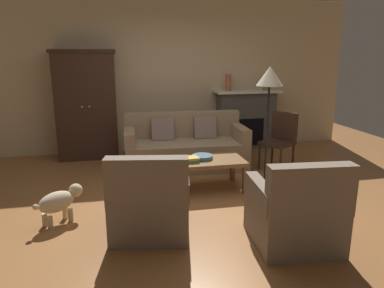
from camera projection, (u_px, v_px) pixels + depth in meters
ground_plane at (192, 197)px, 4.56m from camera, size 9.60×9.60×0.00m
back_wall at (164, 76)px, 6.64m from camera, size 7.20×0.10×2.80m
fireplace at (246, 119)px, 6.92m from camera, size 1.26×0.48×1.12m
armoire at (87, 105)px, 6.16m from camera, size 1.06×0.57×1.86m
couch at (185, 148)px, 5.75m from camera, size 1.95×0.92×0.86m
coffee_table at (203, 163)px, 4.76m from camera, size 1.10×0.60×0.42m
fruit_bowl at (202, 157)px, 4.77m from camera, size 0.28×0.28×0.05m
book_stack at (189, 160)px, 4.63m from camera, size 0.26×0.19×0.06m
mantel_vase_terracotta at (228, 82)px, 6.65m from camera, size 0.11×0.11×0.31m
mantel_vase_bronze at (266, 85)px, 6.82m from camera, size 0.14×0.14×0.17m
armchair_near_left at (150, 204)px, 3.58m from camera, size 0.89×0.89×0.88m
armchair_near_right at (296, 214)px, 3.36m from camera, size 0.84×0.83×0.88m
side_chair_wooden at (280, 137)px, 5.62m from camera, size 0.61×0.61×0.90m
floor_lamp at (269, 83)px, 4.76m from camera, size 0.36×0.36×1.63m
dog at (59, 201)px, 3.82m from camera, size 0.48×0.43×0.39m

